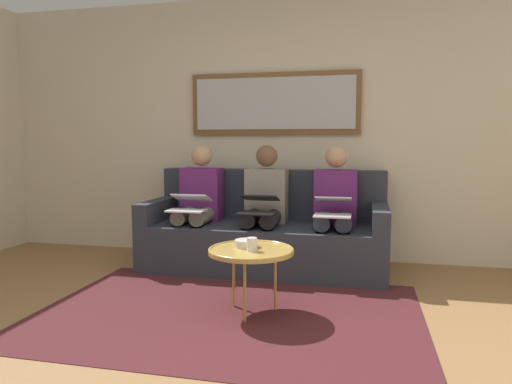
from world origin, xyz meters
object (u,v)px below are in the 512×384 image
at_px(person_left, 335,205).
at_px(couch, 266,234).
at_px(coffee_table, 251,252).
at_px(person_right, 199,201).
at_px(laptop_white, 189,203).
at_px(framed_mirror, 274,103).
at_px(person_middle, 264,203).
at_px(cup, 252,244).
at_px(laptop_silver, 333,206).
at_px(bowl, 246,243).
at_px(laptop_black, 259,204).

bearing_deg(person_left, couch, -6.13).
distance_m(coffee_table, person_right, 1.40).
height_order(couch, laptop_white, couch).
height_order(framed_mirror, laptop_white, framed_mirror).
height_order(couch, person_left, person_left).
distance_m(framed_mirror, person_right, 1.23).
bearing_deg(person_middle, cup, 97.81).
distance_m(framed_mirror, laptop_silver, 1.32).
distance_m(bowl, laptop_white, 1.13).
xyz_separation_m(person_right, laptop_white, (0.00, 0.24, 0.01)).
distance_m(laptop_silver, person_right, 1.30).
bearing_deg(laptop_white, bowl, 131.35).
xyz_separation_m(bowl, laptop_black, (0.10, -0.84, 0.16)).
bearing_deg(laptop_white, laptop_silver, -179.79).
height_order(cup, laptop_white, laptop_white).
relative_size(laptop_silver, laptop_black, 1.02).
height_order(coffee_table, person_right, person_right).
relative_size(framed_mirror, person_middle, 1.49).
height_order(cup, laptop_silver, laptop_silver).
relative_size(coffee_table, laptop_black, 1.60).
relative_size(cup, laptop_silver, 0.24).
bearing_deg(person_right, laptop_white, 90.00).
relative_size(bowl, person_right, 0.14).
distance_m(coffee_table, person_middle, 1.17).
bearing_deg(laptop_black, bowl, 96.56).
bearing_deg(framed_mirror, person_right, 35.53).
xyz_separation_m(laptop_silver, laptop_black, (0.64, 0.00, -0.00)).
bearing_deg(cup, couch, -82.61).
height_order(bowl, laptop_white, laptop_white).
bearing_deg(person_right, cup, 124.06).
xyz_separation_m(coffee_table, person_left, (-0.49, -1.15, 0.18)).
bearing_deg(cup, laptop_silver, -116.67).
distance_m(coffee_table, laptop_black, 0.94).
height_order(person_left, laptop_white, person_left).
distance_m(person_middle, person_right, 0.64).
distance_m(couch, laptop_black, 0.44).
xyz_separation_m(cup, bowl, (0.07, -0.11, -0.02)).
bearing_deg(cup, person_right, -55.94).
bearing_deg(laptop_black, person_right, -20.48).
bearing_deg(cup, laptop_white, -49.65).
xyz_separation_m(framed_mirror, person_middle, (0.00, 0.46, -0.94)).
relative_size(bowl, laptop_white, 0.48).
bearing_deg(bowl, laptop_white, -48.65).
xyz_separation_m(coffee_table, laptop_white, (0.79, -0.91, 0.19)).
bearing_deg(couch, framed_mirror, -90.00).
distance_m(framed_mirror, coffee_table, 1.96).
relative_size(couch, laptop_black, 6.03).
distance_m(cup, laptop_black, 0.97).
bearing_deg(couch, person_right, 6.13).
xyz_separation_m(laptop_silver, laptop_white, (1.28, 0.00, -0.01)).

